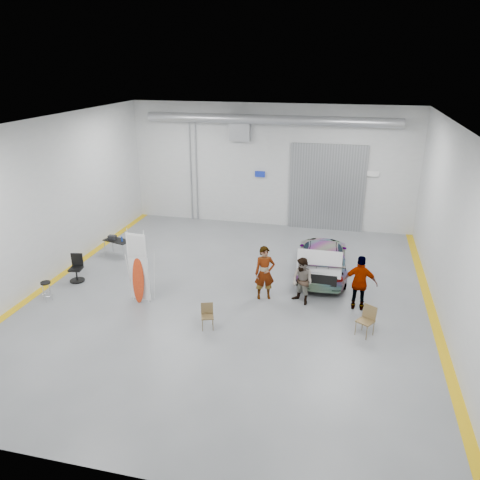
% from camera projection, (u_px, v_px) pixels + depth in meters
% --- Properties ---
extents(ground, '(16.00, 16.00, 0.00)m').
position_uv_depth(ground, '(230.00, 295.00, 16.71)').
color(ground, slate).
rests_on(ground, ground).
extents(room_shell, '(14.02, 16.18, 6.01)m').
position_uv_depth(room_shell, '(251.00, 170.00, 17.21)').
color(room_shell, '#B8BABD').
rests_on(room_shell, ground).
extents(sedan_car, '(2.11, 4.68, 1.33)m').
position_uv_depth(sedan_car, '(322.00, 257.00, 18.27)').
color(sedan_car, silver).
rests_on(sedan_car, ground).
extents(person_a, '(0.82, 0.67, 1.94)m').
position_uv_depth(person_a, '(265.00, 273.00, 16.20)').
color(person_a, '#815E46').
rests_on(person_a, ground).
extents(person_b, '(1.03, 0.98, 1.67)m').
position_uv_depth(person_b, '(302.00, 281.00, 15.90)').
color(person_b, '#466581').
rests_on(person_b, ground).
extents(person_c, '(1.14, 0.53, 1.93)m').
position_uv_depth(person_c, '(360.00, 283.00, 15.48)').
color(person_c, brown).
rests_on(person_c, ground).
extents(surfboard_display, '(0.76, 0.25, 2.67)m').
position_uv_depth(surfboard_display, '(139.00, 273.00, 15.90)').
color(surfboard_display, white).
rests_on(surfboard_display, ground).
extents(folding_chair_near, '(0.48, 0.51, 0.80)m').
position_uv_depth(folding_chair_near, '(208.00, 321.00, 14.60)').
color(folding_chair_near, brown).
rests_on(folding_chair_near, ground).
extents(folding_chair_far, '(0.61, 0.67, 0.94)m').
position_uv_depth(folding_chair_far, '(365.00, 326.00, 14.22)').
color(folding_chair_far, brown).
rests_on(folding_chair_far, ground).
extents(shop_stool, '(0.36, 0.36, 0.71)m').
position_uv_depth(shop_stool, '(47.00, 291.00, 16.24)').
color(shop_stool, black).
rests_on(shop_stool, ground).
extents(work_table, '(1.24, 0.85, 0.92)m').
position_uv_depth(work_table, '(116.00, 240.00, 19.89)').
color(work_table, gray).
rests_on(work_table, ground).
extents(office_chair, '(0.56, 0.56, 1.04)m').
position_uv_depth(office_chair, '(77.00, 270.00, 17.68)').
color(office_chair, black).
rests_on(office_chair, ground).
extents(trunk_lid, '(1.55, 0.94, 0.04)m').
position_uv_depth(trunk_lid, '(320.00, 262.00, 16.17)').
color(trunk_lid, silver).
rests_on(trunk_lid, sedan_car).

